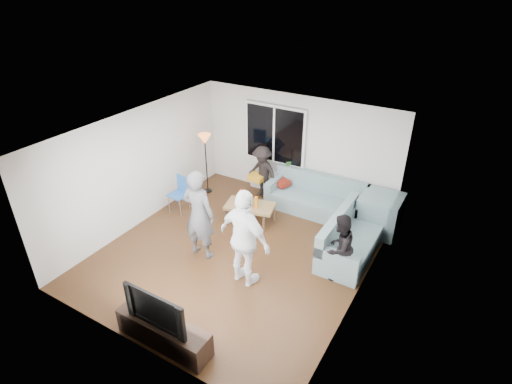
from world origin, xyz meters
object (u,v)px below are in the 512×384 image
Objects in this scene: floor_lamp at (206,164)px; spectator_right at (339,248)px; player_left at (199,215)px; sofa_back_section at (315,196)px; tv_console at (164,332)px; coffee_table at (250,212)px; television at (160,306)px; player_right at (245,239)px; sofa_right_section at (353,236)px; spectator_back at (262,172)px; side_chair at (178,195)px.

floor_lamp is 4.33m from spectator_right.
floor_lamp is at bearing -59.03° from player_left.
sofa_back_section is 4.79m from tv_console.
television is at bearing -79.47° from coffee_table.
player_right reaches higher than coffee_table.
floor_lamp is (-4.07, 0.63, 0.36)m from sofa_right_section.
tv_console is at bearing 154.61° from sofa_right_section.
sofa_back_section is at bearing -118.82° from player_left.
spectator_back is (1.33, 0.51, -0.11)m from floor_lamp.
spectator_right is (0.00, -0.84, 0.25)m from sofa_right_section.
sofa_back_section is 1.21× the size of player_right.
sofa_right_section reaches higher than tv_console.
sofa_back_section is at bearing 9.89° from floor_lamp.
floor_lamp is at bearing -93.97° from spectator_right.
coffee_table is at bearing 100.53° from television.
spectator_right is (1.29, -1.95, 0.25)m from sofa_back_section.
floor_lamp is 0.83× the size of player_left.
floor_lamp is at bearing 159.72° from coffee_table.
tv_console is (0.68, -3.68, 0.02)m from coffee_table.
television is (-1.74, -3.66, 0.33)m from sofa_right_section.
player_right is at bearing -61.07° from coffee_table.
coffee_table is 1.26m from spectator_back.
player_right is at bearing 79.98° from television.
side_chair is 0.46× the size of player_left.
sofa_right_section is at bearing -8.80° from floor_lamp.
spectator_right is (2.61, 0.73, -0.27)m from player_left.
sofa_right_section is at bearing 14.58° from side_chair.
sofa_back_section is 4.80m from television.
spectator_back is 4.91m from television.
floor_lamp is 1.41× the size of television.
sofa_right_section is 0.88m from spectator_right.
player_left is at bearing -96.74° from coffee_table.
coffee_table is 0.82× the size of spectator_back.
player_left is 1.40× the size of spectator_right.
player_left is 2.27m from television.
coffee_table is 0.71× the size of floor_lamp.
television is (2.33, -4.29, -0.02)m from floor_lamp.
player_right is 3.25m from spectator_back.
player_left is 1.22m from player_right.
sofa_back_section is 2.84m from floor_lamp.
coffee_table is 3.74m from tv_console.
tv_console reaches higher than coffee_table.
coffee_table is (-1.12, -1.09, -0.22)m from sofa_back_section.
player_left is (1.46, -1.07, 0.51)m from side_chair.
player_left is at bearing 112.62° from television.
player_right reaches higher than player_left.
side_chair is at bearing -90.00° from floor_lamp.
tv_console is 1.45× the size of television.
player_left is 2.38m from tv_console.
tv_console is at bearing -79.47° from coffee_table.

